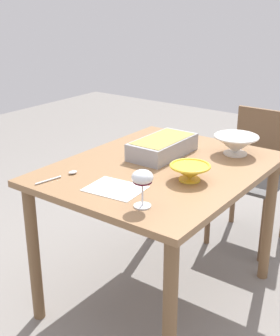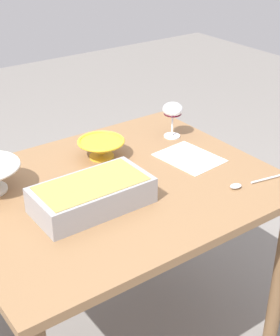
% 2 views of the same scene
% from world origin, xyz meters
% --- Properties ---
extents(ground_plane, '(8.00, 8.00, 0.00)m').
position_xyz_m(ground_plane, '(0.00, 0.00, 0.00)').
color(ground_plane, gray).
extents(dining_table, '(1.13, 0.90, 0.75)m').
position_xyz_m(dining_table, '(0.00, 0.00, 0.65)').
color(dining_table, olive).
rests_on(dining_table, ground_plane).
extents(chair, '(0.41, 0.41, 0.85)m').
position_xyz_m(chair, '(-0.92, 0.13, 0.47)').
color(chair, '#595959').
rests_on(chair, ground_plane).
extents(wine_glass, '(0.09, 0.09, 0.15)m').
position_xyz_m(wine_glass, '(0.42, 0.20, 0.87)').
color(wine_glass, white).
rests_on(wine_glass, dining_table).
extents(casserole_dish, '(0.39, 0.20, 0.09)m').
position_xyz_m(casserole_dish, '(-0.14, -0.08, 0.80)').
color(casserole_dish, '#99999E').
rests_on(casserole_dish, dining_table).
extents(mixing_bowl, '(0.19, 0.19, 0.07)m').
position_xyz_m(mixing_bowl, '(0.07, 0.21, 0.80)').
color(mixing_bowl, yellow).
rests_on(mixing_bowl, dining_table).
extents(small_bowl, '(0.23, 0.23, 0.10)m').
position_xyz_m(small_bowl, '(-0.38, 0.22, 0.81)').
color(small_bowl, white).
rests_on(small_bowl, dining_table).
extents(serving_spoon, '(0.22, 0.06, 0.01)m').
position_xyz_m(serving_spoon, '(0.37, -0.28, 0.76)').
color(serving_spoon, silver).
rests_on(serving_spoon, dining_table).
extents(napkin, '(0.21, 0.26, 0.00)m').
position_xyz_m(napkin, '(0.35, 0.00, 0.76)').
color(napkin, white).
rests_on(napkin, dining_table).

